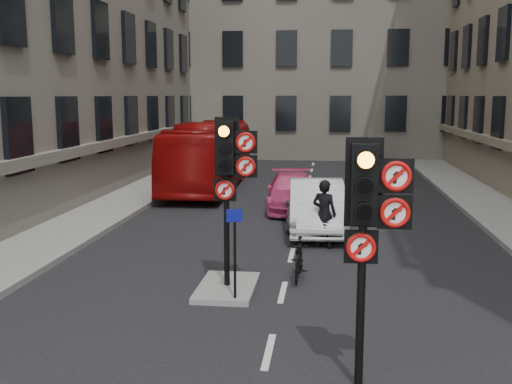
% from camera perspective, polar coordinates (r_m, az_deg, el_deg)
% --- Properties ---
extents(pavement_left, '(3.00, 50.00, 0.16)m').
position_cam_1_polar(pavement_left, '(21.22, -15.68, -2.16)').
color(pavement_left, gray).
rests_on(pavement_left, ground).
extents(centre_island, '(1.20, 2.00, 0.12)m').
position_cam_1_polar(centre_island, '(13.03, -2.77, -9.07)').
color(centre_island, gray).
rests_on(centre_island, ground).
extents(building_far, '(30.00, 14.00, 20.00)m').
position_cam_1_polar(building_far, '(45.57, 5.98, 16.57)').
color(building_far, gray).
rests_on(building_far, ground).
extents(signal_near, '(0.91, 0.40, 3.58)m').
position_cam_1_polar(signal_near, '(8.35, 10.79, -1.74)').
color(signal_near, black).
rests_on(signal_near, ground).
extents(signal_far, '(0.91, 0.40, 3.58)m').
position_cam_1_polar(signal_far, '(12.43, -2.48, 2.55)').
color(signal_far, black).
rests_on(signal_far, centre_island).
extents(car_silver, '(1.72, 3.73, 1.24)m').
position_cam_1_polar(car_silver, '(19.41, 4.98, -1.27)').
color(car_silver, '#B8BCC1').
rests_on(car_silver, ground).
extents(car_white, '(1.93, 4.79, 1.55)m').
position_cam_1_polar(car_white, '(18.50, 5.80, -1.32)').
color(car_white, silver).
rests_on(car_white, ground).
extents(car_pink, '(2.16, 4.58, 1.29)m').
position_cam_1_polar(car_pink, '(21.92, 3.47, 0.03)').
color(car_pink, '#DC407C').
rests_on(car_pink, ground).
extents(bus_red, '(2.72, 10.64, 2.95)m').
position_cam_1_polar(bus_red, '(27.04, -4.44, 3.54)').
color(bus_red, '#990B0B').
rests_on(bus_red, ground).
extents(motorcycle, '(0.50, 1.56, 0.92)m').
position_cam_1_polar(motorcycle, '(13.71, 4.10, -6.39)').
color(motorcycle, black).
rests_on(motorcycle, ground).
extents(motorcyclist, '(0.81, 0.68, 1.89)m').
position_cam_1_polar(motorcyclist, '(16.42, 6.52, -2.08)').
color(motorcyclist, black).
rests_on(motorcyclist, ground).
extents(info_sign, '(0.31, 0.12, 1.82)m').
position_cam_1_polar(info_sign, '(11.86, -2.05, -4.69)').
color(info_sign, black).
rests_on(info_sign, centre_island).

